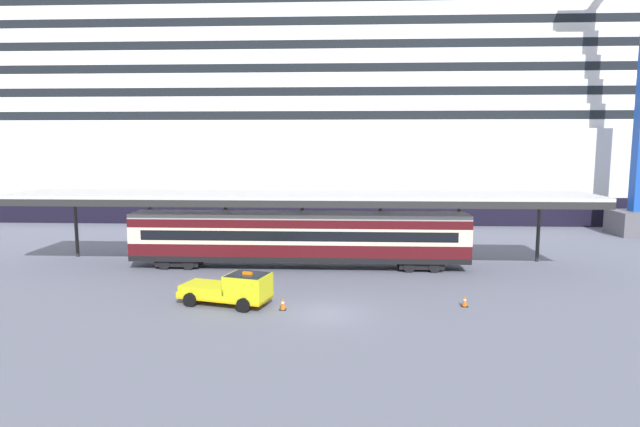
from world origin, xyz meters
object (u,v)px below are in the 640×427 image
at_px(train_carriage, 299,237).
at_px(service_truck, 233,288).
at_px(cruise_ship, 391,122).
at_px(traffic_cone_mid, 283,304).
at_px(traffic_cone_near, 465,301).

xyz_separation_m(train_carriage, service_truck, (-2.94, -9.56, -1.32)).
height_order(cruise_ship, traffic_cone_mid, cruise_ship).
xyz_separation_m(cruise_ship, traffic_cone_mid, (-9.64, -47.23, -11.71)).
xyz_separation_m(train_carriage, traffic_cone_near, (10.22, -9.16, -1.99)).
xyz_separation_m(cruise_ship, traffic_cone_near, (0.58, -46.10, -11.74)).
bearing_deg(traffic_cone_mid, traffic_cone_near, 6.31).
height_order(service_truck, traffic_cone_mid, service_truck).
relative_size(service_truck, traffic_cone_near, 8.31).
xyz_separation_m(cruise_ship, train_carriage, (-9.64, -36.94, -9.75)).
bearing_deg(service_truck, traffic_cone_mid, -14.02).
height_order(train_carriage, traffic_cone_mid, train_carriage).
bearing_deg(traffic_cone_near, service_truck, -178.27).
bearing_deg(train_carriage, traffic_cone_near, -41.88).
height_order(train_carriage, service_truck, train_carriage).
distance_m(cruise_ship, train_carriage, 39.40).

